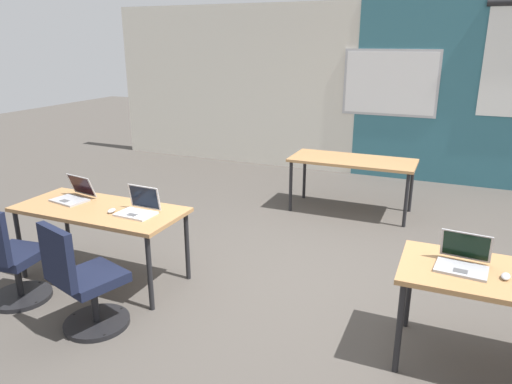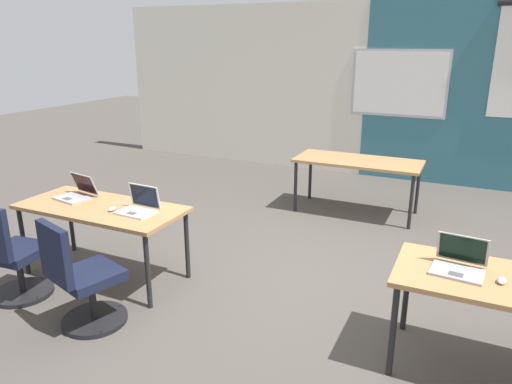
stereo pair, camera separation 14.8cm
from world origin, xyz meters
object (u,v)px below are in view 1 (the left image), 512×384
laptop_near_left_inner (139,208)px  laptop_near_right_inner (463,261)px  desk_far_center (352,164)px  mouse_near_left_inner (112,211)px  mouse_near_right_inner (506,276)px  laptop_near_left_end (74,195)px  chair_near_left_inner (84,286)px  chair_near_left_end (9,264)px  desk_near_left (100,214)px

laptop_near_left_inner → laptop_near_right_inner: bearing=2.6°
desk_far_center → laptop_near_right_inner: laptop_near_right_inner is taller
laptop_near_left_inner → mouse_near_left_inner: bearing=-159.0°
mouse_near_left_inner → mouse_near_right_inner: bearing=0.1°
desk_far_center → laptop_near_left_end: laptop_near_left_end is taller
mouse_near_right_inner → mouse_near_left_inner: 3.17m
mouse_near_right_inner → chair_near_left_inner: size_ratio=0.12×
laptop_near_left_inner → chair_near_left_inner: laptop_near_left_inner is taller
laptop_near_right_inner → mouse_near_right_inner: 0.27m
laptop_near_left_end → chair_near_left_end: size_ratio=0.41×
laptop_near_right_inner → laptop_near_left_end: (-3.48, 0.07, -0.00)m
mouse_near_left_inner → chair_near_left_inner: size_ratio=0.12×
laptop_near_right_inner → mouse_near_left_inner: size_ratio=3.35×
desk_far_center → mouse_near_right_inner: bearing=-60.5°
chair_near_left_inner → laptop_near_left_end: laptop_near_left_end is taller
mouse_near_left_inner → chair_near_left_end: (-0.62, -0.63, -0.36)m
laptop_near_left_end → chair_near_left_inner: bearing=-34.8°
mouse_near_left_inner → laptop_near_left_end: laptop_near_left_end is taller
desk_far_center → chair_near_left_end: (-2.18, -3.48, -0.28)m
chair_near_left_inner → chair_near_left_end: 0.87m
mouse_near_right_inner → mouse_near_left_inner: size_ratio=1.01×
laptop_near_left_inner → mouse_near_left_inner: (-0.24, -0.08, -0.03)m
laptop_near_right_inner → chair_near_left_inner: size_ratio=0.39×
desk_far_center → mouse_near_left_inner: 3.25m
desk_far_center → mouse_near_left_inner: size_ratio=15.01×
desk_near_left → mouse_near_left_inner: 0.21m
laptop_near_left_inner → mouse_near_left_inner: size_ratio=3.22×
desk_far_center → laptop_near_left_inner: 3.08m
chair_near_left_end → mouse_near_right_inner: bearing=-177.4°
desk_near_left → laptop_near_right_inner: size_ratio=4.48×
chair_near_left_inner → laptop_near_left_end: (-0.83, 0.83, 0.39)m
mouse_near_right_inner → laptop_near_left_inner: laptop_near_left_inner is taller
desk_far_center → chair_near_left_end: 4.12m
desk_near_left → mouse_near_left_inner: mouse_near_left_inner is taller
mouse_near_right_inner → chair_near_left_end: chair_near_left_end is taller
chair_near_left_inner → chair_near_left_end: bearing=13.4°
desk_far_center → mouse_near_left_inner: mouse_near_left_inner is taller
laptop_near_right_inner → laptop_near_left_inner: laptop_near_left_inner is taller
desk_near_left → laptop_near_left_end: (-0.38, 0.09, 0.11)m
desk_near_left → desk_far_center: bearing=58.0°
desk_far_center → mouse_near_right_inner: mouse_near_right_inner is taller
laptop_near_left_end → desk_far_center: bearing=62.0°
desk_far_center → laptop_near_left_inner: laptop_near_left_inner is taller
laptop_near_right_inner → laptop_near_left_end: bearing=-175.6°
desk_far_center → chair_near_left_inner: (-1.31, -3.54, -0.28)m
laptop_near_right_inner → desk_near_left: bearing=-174.1°
laptop_near_right_inner → chair_near_left_end: laptop_near_right_inner is taller
mouse_near_right_inner → laptop_near_left_inner: 2.93m
mouse_near_left_inner → laptop_near_right_inner: bearing=1.3°
desk_far_center → mouse_near_left_inner: bearing=-118.7°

